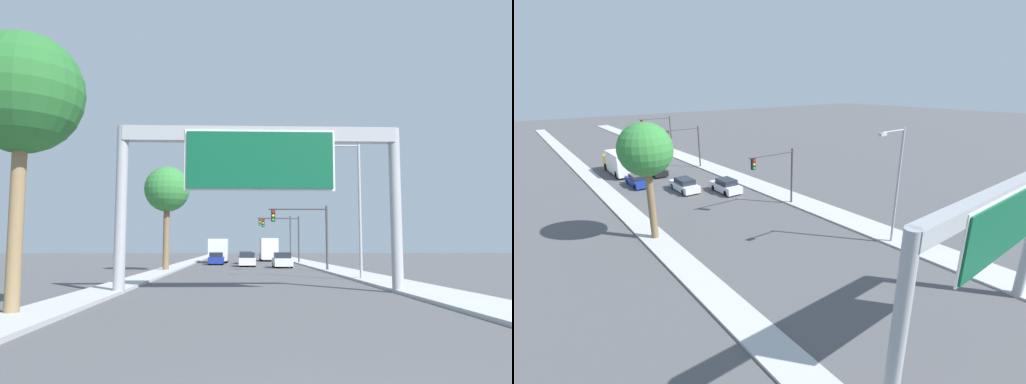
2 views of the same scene
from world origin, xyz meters
TOP-DOWN VIEW (x-y plane):
  - sidewalk_right at (7.75, 60.00)m, footprint 3.00×120.00m
  - median_strip_left at (-7.25, 60.00)m, footprint 2.00×120.00m
  - sign_gantry at (0.00, 17.89)m, footprint 13.43×0.73m
  - car_mid_right at (0.00, 57.67)m, footprint 1.75×4.73m
  - car_mid_center at (-3.50, 53.94)m, footprint 1.75×4.40m
  - car_near_right at (3.50, 45.42)m, footprint 1.81×4.31m
  - car_far_left at (0.00, 48.69)m, footprint 1.77×4.68m
  - truck_box_primary at (3.50, 67.74)m, footprint 2.38×7.45m
  - truck_box_secondary at (-3.50, 61.16)m, footprint 2.43×7.99m
  - traffic_light_near_intersection at (5.00, 38.00)m, footprint 5.20×0.32m
  - traffic_light_mid_block at (5.10, 58.00)m, footprint 5.03×0.32m
  - traffic_light_far_intersection at (5.21, 68.00)m, footprint 4.99×0.32m
  - palm_tree_foreground at (-7.91, 10.45)m, footprint 3.87×3.87m
  - palm_tree_background at (-7.22, 38.40)m, footprint 3.98×3.98m
  - street_lamp_right at (6.48, 26.52)m, footprint 2.91×0.28m

SIDE VIEW (x-z plane):
  - sidewalk_right at x=7.75m, z-range 0.00..0.15m
  - median_strip_left at x=-7.25m, z-range 0.00..0.15m
  - car_mid_center at x=-3.50m, z-range -0.04..1.40m
  - car_far_left at x=0.00m, z-range -0.04..1.45m
  - car_mid_right at x=0.00m, z-range -0.04..1.46m
  - car_near_right at x=3.50m, z-range -0.05..1.49m
  - truck_box_secondary at x=-3.50m, z-range 0.03..3.10m
  - truck_box_primary at x=3.50m, z-range 0.02..3.29m
  - traffic_light_near_intersection at x=5.00m, z-range 1.07..6.75m
  - traffic_light_mid_block at x=5.10m, z-range 1.10..7.05m
  - traffic_light_far_intersection at x=5.21m, z-range 1.17..7.77m
  - street_lamp_right at x=6.48m, z-range 0.83..9.64m
  - sign_gantry at x=0.00m, z-range 2.05..9.84m
  - palm_tree_foreground at x=-7.91m, z-range 2.45..11.41m
  - palm_tree_background at x=-7.22m, z-range 2.46..11.60m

